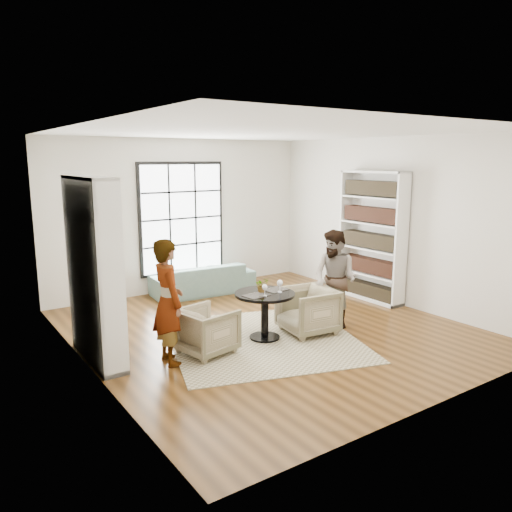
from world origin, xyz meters
TOP-DOWN VIEW (x-y plane):
  - ground at (0.00, 0.00)m, footprint 6.00×6.00m
  - room_shell at (0.00, 0.54)m, footprint 6.00×6.01m
  - rug at (-0.35, -0.34)m, footprint 3.31×3.31m
  - pedestal_table at (-0.31, -0.32)m, footprint 0.88×0.88m
  - sofa at (0.16, 2.45)m, footprint 2.05×0.93m
  - armchair_left at (-1.28, -0.32)m, footprint 0.82×0.81m
  - armchair_right at (0.38, -0.47)m, footprint 0.86×0.84m
  - person_left at (-1.83, -0.32)m, footprint 0.44×0.63m
  - person_right at (0.93, -0.47)m, footprint 0.74×0.86m
  - placemat_left at (-0.50, -0.37)m, footprint 0.38×0.31m
  - placemat_right at (-0.08, -0.27)m, footprint 0.38×0.31m
  - cutlery_left at (-0.50, -0.37)m, footprint 0.17×0.24m
  - cutlery_right at (-0.08, -0.27)m, footprint 0.17×0.24m
  - wine_glass_left at (-0.41, -0.46)m, footprint 0.08×0.08m
  - wine_glass_right at (-0.12, -0.42)m, footprint 0.09×0.09m
  - flower_centerpiece at (-0.33, -0.26)m, footprint 0.20×0.18m

SIDE VIEW (x-z plane):
  - ground at x=0.00m, z-range 0.00..0.00m
  - rug at x=-0.35m, z-range 0.00..0.01m
  - sofa at x=0.16m, z-range 0.00..0.58m
  - armchair_left at x=-1.28m, z-range 0.00..0.64m
  - armchair_right at x=0.38m, z-range 0.00..0.70m
  - pedestal_table at x=-0.31m, z-range 0.16..0.86m
  - placemat_left at x=-0.50m, z-range 0.70..0.71m
  - placemat_right at x=-0.08m, z-range 0.70..0.71m
  - cutlery_left at x=-0.50m, z-range 0.71..0.72m
  - cutlery_right at x=-0.08m, z-range 0.71..0.72m
  - person_right at x=0.93m, z-range 0.00..1.54m
  - flower_centerpiece at x=-0.33m, z-range 0.70..0.92m
  - person_left at x=-1.83m, z-range 0.00..1.63m
  - wine_glass_left at x=-0.41m, z-range 0.74..0.91m
  - wine_glass_right at x=-0.12m, z-range 0.74..0.93m
  - room_shell at x=0.00m, z-range -1.74..4.26m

